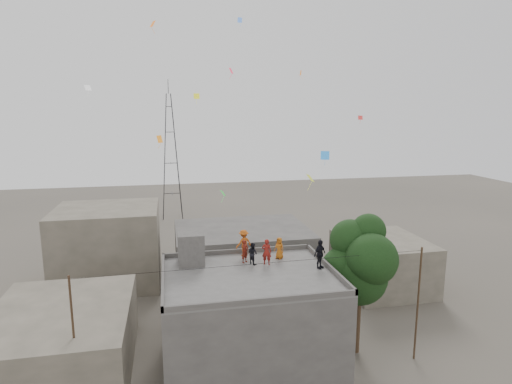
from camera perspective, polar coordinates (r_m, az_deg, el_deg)
ground at (r=28.29m, az=-0.90°, el=-22.52°), size 140.00×140.00×0.00m
main_building at (r=26.74m, az=-0.92°, el=-17.04°), size 10.00×8.00×6.10m
parapet at (r=25.41m, az=-0.94°, el=-10.64°), size 10.00×8.00×0.30m
stair_head_box at (r=27.22m, az=-8.68°, el=-7.40°), size 1.60×1.80×2.00m
neighbor_west at (r=29.39m, az=-24.44°, el=-17.66°), size 8.00×10.00×4.00m
neighbor_north at (r=39.98m, az=-1.86°, el=-8.29°), size 12.00×9.00×5.00m
neighbor_northwest at (r=41.43m, az=-19.07°, el=-6.75°), size 9.00×8.00×7.00m
neighbor_east at (r=40.26m, az=16.47°, el=-9.05°), size 7.00×8.00×4.40m
tree at (r=28.20m, az=13.88°, el=-9.08°), size 4.90×4.60×9.10m
utility_line at (r=25.38m, az=0.78°, el=-16.67°), size 20.12×0.62×7.40m
transmission_tower at (r=63.59m, az=-11.30°, el=4.67°), size 2.97×2.97×20.01m
person_red_adult at (r=26.78m, az=1.43°, el=-7.98°), size 0.70×0.59×1.64m
person_orange_child at (r=27.90m, az=3.12°, el=-7.47°), size 0.80×0.81×1.41m
person_dark_child at (r=26.91m, az=-0.44°, el=-8.19°), size 0.79×0.84×1.37m
person_dark_adult at (r=26.42m, az=8.50°, el=-8.21°), size 1.11×0.94×1.78m
person_orange_adult at (r=28.35m, az=-1.65°, el=-6.79°), size 1.30×1.04×1.76m
person_red_child at (r=27.17m, az=-1.50°, el=-7.91°), size 0.63×0.60×1.46m
kites at (r=30.94m, az=-2.95°, el=11.18°), size 22.69×10.93×12.76m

